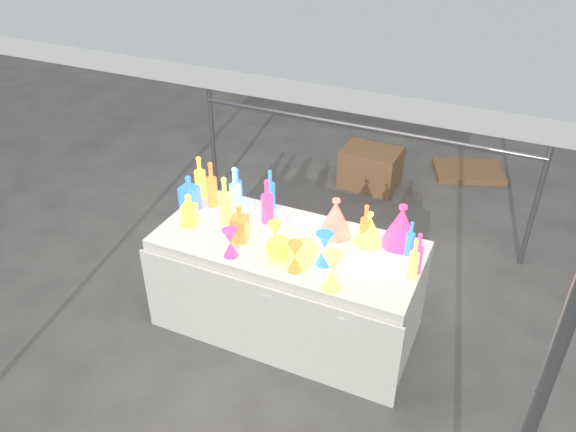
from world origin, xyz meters
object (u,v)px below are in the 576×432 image
at_px(bottle_0, 200,176).
at_px(decanter_0, 189,210).
at_px(cardboard_box_closed, 370,168).
at_px(hourglass_0, 295,257).
at_px(lampshade_0, 335,217).
at_px(display_table, 287,285).
at_px(globe_0, 279,248).

height_order(bottle_0, decanter_0, bottle_0).
relative_size(cardboard_box_closed, decanter_0, 2.34).
height_order(hourglass_0, lampshade_0, lampshade_0).
bearing_deg(cardboard_box_closed, display_table, -85.85).
bearing_deg(globe_0, display_table, 97.62).
height_order(decanter_0, lampshade_0, lampshade_0).
xyz_separation_m(cardboard_box_closed, globe_0, (0.11, -2.45, 0.61)).
xyz_separation_m(display_table, bottle_0, (-0.85, 0.29, 0.54)).
distance_m(globe_0, lampshade_0, 0.46).
relative_size(bottle_0, hourglass_0, 1.63).
bearing_deg(cardboard_box_closed, bottle_0, -109.12).
bearing_deg(globe_0, lampshade_0, 59.49).
bearing_deg(hourglass_0, globe_0, 150.87).
bearing_deg(decanter_0, globe_0, -22.99).
distance_m(cardboard_box_closed, decanter_0, 2.53).
relative_size(display_table, globe_0, 10.60).
bearing_deg(globe_0, bottle_0, 152.01).
distance_m(hourglass_0, lampshade_0, 0.48).
bearing_deg(cardboard_box_closed, globe_0, -85.46).
relative_size(decanter_0, hourglass_0, 1.20).
bearing_deg(cardboard_box_closed, decanter_0, -102.78).
bearing_deg(bottle_0, decanter_0, -69.12).
xyz_separation_m(display_table, lampshade_0, (0.26, 0.22, 0.51)).
bearing_deg(display_table, bottle_0, 161.34).
bearing_deg(bottle_0, lampshade_0, -3.64).
bearing_deg(decanter_0, hourglass_0, -27.05).
distance_m(display_table, decanter_0, 0.87).
relative_size(display_table, hourglass_0, 9.04).
distance_m(display_table, cardboard_box_closed, 2.28).
relative_size(globe_0, lampshade_0, 0.63).
bearing_deg(decanter_0, cardboard_box_closed, 59.16).
relative_size(display_table, cardboard_box_closed, 3.20).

